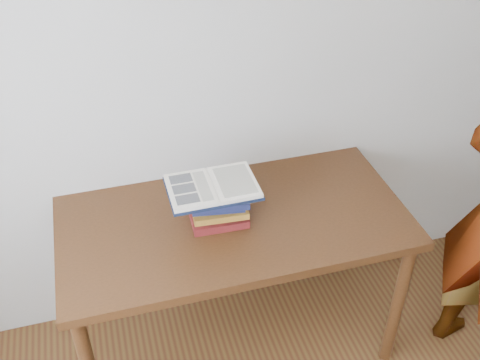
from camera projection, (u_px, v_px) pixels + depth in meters
name	position (u px, v px, depth m)	size (l,w,h in m)	color
desk	(234.00, 235.00, 2.49)	(1.51, 0.76, 0.81)	#472711
book_stack	(218.00, 205.00, 2.36)	(0.26, 0.20, 0.19)	maroon
open_book	(213.00, 187.00, 2.28)	(0.37, 0.26, 0.03)	black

